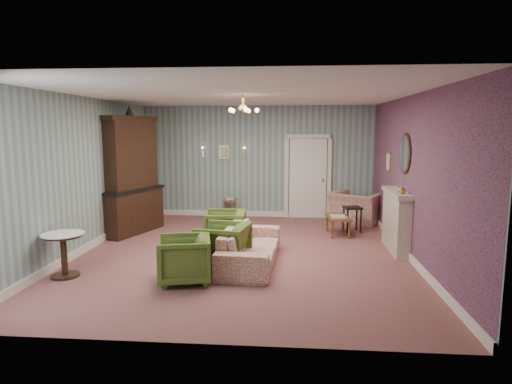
# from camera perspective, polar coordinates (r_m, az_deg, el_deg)

# --- Properties ---
(floor) EXTENTS (7.00, 7.00, 0.00)m
(floor) POSITION_cam_1_polar(r_m,az_deg,el_deg) (8.22, -1.63, -8.00)
(floor) COLOR #8A5350
(floor) RESTS_ON ground
(ceiling) EXTENTS (7.00, 7.00, 0.00)m
(ceiling) POSITION_cam_1_polar(r_m,az_deg,el_deg) (7.92, -1.72, 12.60)
(ceiling) COLOR white
(ceiling) RESTS_ON ground
(wall_back) EXTENTS (6.00, 0.00, 6.00)m
(wall_back) POSITION_cam_1_polar(r_m,az_deg,el_deg) (11.41, 0.27, 3.97)
(wall_back) COLOR slate
(wall_back) RESTS_ON ground
(wall_front) EXTENTS (6.00, 0.00, 6.00)m
(wall_front) POSITION_cam_1_polar(r_m,az_deg,el_deg) (4.51, -6.60, -2.62)
(wall_front) COLOR slate
(wall_front) RESTS_ON ground
(wall_left) EXTENTS (0.00, 7.00, 7.00)m
(wall_left) POSITION_cam_1_polar(r_m,az_deg,el_deg) (8.79, -21.52, 2.13)
(wall_left) COLOR slate
(wall_left) RESTS_ON ground
(wall_right) EXTENTS (0.00, 7.00, 7.00)m
(wall_right) POSITION_cam_1_polar(r_m,az_deg,el_deg) (8.17, 19.74, 1.80)
(wall_right) COLOR slate
(wall_right) RESTS_ON ground
(wall_right_floral) EXTENTS (0.00, 7.00, 7.00)m
(wall_right_floral) POSITION_cam_1_polar(r_m,az_deg,el_deg) (8.17, 19.64, 1.80)
(wall_right_floral) COLOR #B0586C
(wall_right_floral) RESTS_ON ground
(door) EXTENTS (1.12, 0.12, 2.16)m
(door) POSITION_cam_1_polar(r_m,az_deg,el_deg) (11.38, 6.80, 2.03)
(door) COLOR white
(door) RESTS_ON floor
(olive_chair_a) EXTENTS (0.86, 0.89, 0.78)m
(olive_chair_a) POSITION_cam_1_polar(r_m,az_deg,el_deg) (6.70, -9.40, -8.40)
(olive_chair_a) COLOR #4C6523
(olive_chair_a) RESTS_ON floor
(olive_chair_b) EXTENTS (0.87, 0.91, 0.82)m
(olive_chair_b) POSITION_cam_1_polar(r_m,az_deg,el_deg) (7.35, -4.36, -6.68)
(olive_chair_b) COLOR #4C6523
(olive_chair_b) RESTS_ON floor
(olive_chair_c) EXTENTS (0.76, 0.81, 0.79)m
(olive_chair_c) POSITION_cam_1_polar(r_m,az_deg,el_deg) (8.59, -4.10, -4.57)
(olive_chair_c) COLOR #4C6523
(olive_chair_c) RESTS_ON floor
(sofa_chintz) EXTENTS (0.75, 2.20, 0.85)m
(sofa_chintz) POSITION_cam_1_polar(r_m,az_deg,el_deg) (7.50, -0.73, -6.23)
(sofa_chintz) COLOR #9C3F3F
(sofa_chintz) RESTS_ON floor
(wingback_chair) EXTENTS (1.40, 1.28, 1.03)m
(wingback_chair) POSITION_cam_1_polar(r_m,az_deg,el_deg) (11.02, 13.12, -1.30)
(wingback_chair) COLOR #9C3F3F
(wingback_chair) RESTS_ON floor
(dresser) EXTENTS (1.07, 1.74, 2.74)m
(dresser) POSITION_cam_1_polar(r_m,az_deg,el_deg) (9.97, -16.07, 2.57)
(dresser) COLOR black
(dresser) RESTS_ON floor
(fireplace) EXTENTS (0.30, 1.40, 1.16)m
(fireplace) POSITION_cam_1_polar(r_m,az_deg,el_deg) (8.65, 17.88, -3.62)
(fireplace) COLOR beige
(fireplace) RESTS_ON floor
(mantel_vase) EXTENTS (0.15, 0.15, 0.15)m
(mantel_vase) POSITION_cam_1_polar(r_m,az_deg,el_deg) (8.16, 18.58, 0.31)
(mantel_vase) COLOR gold
(mantel_vase) RESTS_ON fireplace
(oval_mirror) EXTENTS (0.04, 0.76, 0.84)m
(oval_mirror) POSITION_cam_1_polar(r_m,az_deg,el_deg) (8.52, 18.91, 4.78)
(oval_mirror) COLOR white
(oval_mirror) RESTS_ON wall_right
(framed_print) EXTENTS (0.04, 0.34, 0.42)m
(framed_print) POSITION_cam_1_polar(r_m,az_deg,el_deg) (9.84, 16.99, 3.81)
(framed_print) COLOR gold
(framed_print) RESTS_ON wall_right
(coffee_table) EXTENTS (0.52, 0.85, 0.42)m
(coffee_table) POSITION_cam_1_polar(r_m,az_deg,el_deg) (9.72, 10.67, -4.33)
(coffee_table) COLOR brown
(coffee_table) RESTS_ON floor
(side_table_black) EXTENTS (0.44, 0.44, 0.57)m
(side_table_black) POSITION_cam_1_polar(r_m,az_deg,el_deg) (10.07, 12.48, -3.50)
(side_table_black) COLOR black
(side_table_black) RESTS_ON floor
(pedestal_table) EXTENTS (0.75, 0.75, 0.70)m
(pedestal_table) POSITION_cam_1_polar(r_m,az_deg,el_deg) (7.48, -23.86, -7.56)
(pedestal_table) COLOR black
(pedestal_table) RESTS_ON floor
(nesting_table) EXTENTS (0.34, 0.43, 0.54)m
(nesting_table) POSITION_cam_1_polar(r_m,az_deg,el_deg) (11.29, -3.42, -2.12)
(nesting_table) COLOR brown
(nesting_table) RESTS_ON floor
(gilt_mirror_back) EXTENTS (0.28, 0.06, 0.36)m
(gilt_mirror_back) POSITION_cam_1_polar(r_m,az_deg,el_deg) (11.46, -4.25, 5.22)
(gilt_mirror_back) COLOR gold
(gilt_mirror_back) RESTS_ON wall_back
(sconce_left) EXTENTS (0.16, 0.12, 0.30)m
(sconce_left) POSITION_cam_1_polar(r_m,az_deg,el_deg) (11.54, -6.98, 5.20)
(sconce_left) COLOR gold
(sconce_left) RESTS_ON wall_back
(sconce_right) EXTENTS (0.16, 0.12, 0.30)m
(sconce_right) POSITION_cam_1_polar(r_m,az_deg,el_deg) (11.37, -1.52, 5.21)
(sconce_right) COLOR gold
(sconce_right) RESTS_ON wall_back
(chandelier) EXTENTS (0.56, 0.56, 0.36)m
(chandelier) POSITION_cam_1_polar(r_m,az_deg,el_deg) (7.90, -1.71, 10.65)
(chandelier) COLOR gold
(chandelier) RESTS_ON ceiling
(burgundy_cushion) EXTENTS (0.41, 0.28, 0.39)m
(burgundy_cushion) POSITION_cam_1_polar(r_m,az_deg,el_deg) (10.88, 12.96, -1.60)
(burgundy_cushion) COLOR maroon
(burgundy_cushion) RESTS_ON wingback_chair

